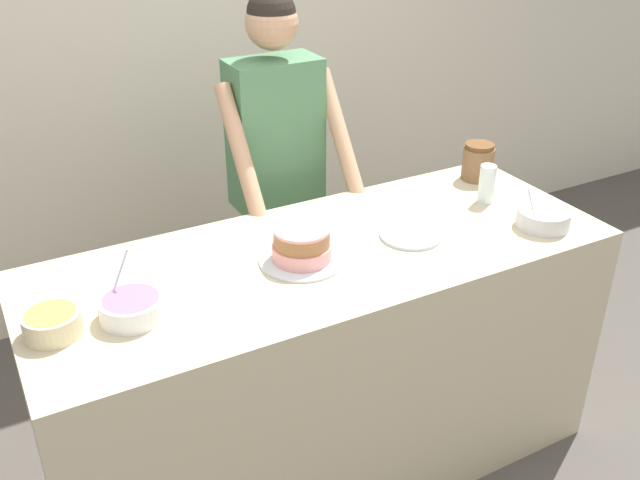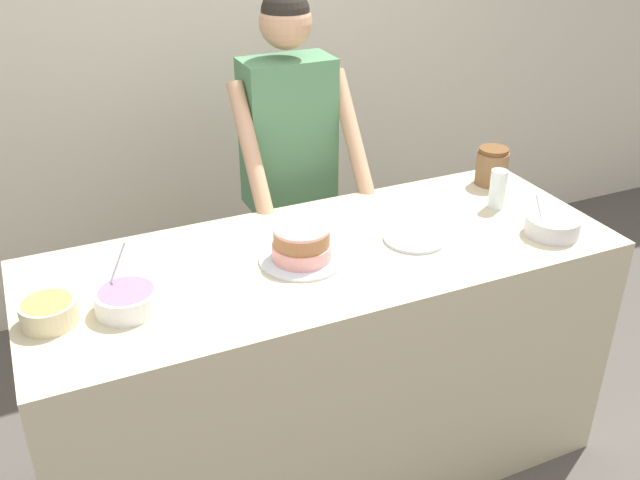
# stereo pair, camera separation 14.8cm
# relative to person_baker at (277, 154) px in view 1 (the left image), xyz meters

# --- Properties ---
(wall_back) EXTENTS (10.00, 0.05, 2.60)m
(wall_back) POSITION_rel_person_baker_xyz_m (-0.14, 0.82, 0.27)
(wall_back) COLOR beige
(wall_back) RESTS_ON ground_plane
(counter) EXTENTS (1.99, 0.76, 0.94)m
(counter) POSITION_rel_person_baker_xyz_m (-0.14, -0.66, -0.57)
(counter) COLOR #C6B793
(counter) RESTS_ON ground_plane
(person_baker) EXTENTS (0.49, 0.46, 1.69)m
(person_baker) POSITION_rel_person_baker_xyz_m (0.00, 0.00, 0.00)
(person_baker) COLOR #2D2D38
(person_baker) RESTS_ON ground_plane
(cake) EXTENTS (0.28, 0.28, 0.12)m
(cake) POSITION_rel_person_baker_xyz_m (-0.23, -0.68, -0.04)
(cake) COLOR silver
(cake) RESTS_ON counter
(frosting_bowl_purple) EXTENTS (0.19, 0.19, 0.18)m
(frosting_bowl_purple) POSITION_rel_person_baker_xyz_m (-0.81, -0.73, -0.06)
(frosting_bowl_purple) COLOR white
(frosting_bowl_purple) RESTS_ON counter
(frosting_bowl_white) EXTENTS (0.19, 0.19, 0.15)m
(frosting_bowl_white) POSITION_rel_person_baker_xyz_m (0.64, -0.87, -0.06)
(frosting_bowl_white) COLOR silver
(frosting_bowl_white) RESTS_ON counter
(frosting_bowl_olive) EXTENTS (0.16, 0.16, 0.07)m
(frosting_bowl_olive) POSITION_rel_person_baker_xyz_m (-1.02, -0.71, -0.06)
(frosting_bowl_olive) COLOR beige
(frosting_bowl_olive) RESTS_ON counter
(drinking_glass) EXTENTS (0.06, 0.06, 0.15)m
(drinking_glass) POSITION_rel_person_baker_xyz_m (0.59, -0.61, -0.02)
(drinking_glass) COLOR silver
(drinking_glass) RESTS_ON counter
(ceramic_plate) EXTENTS (0.22, 0.22, 0.01)m
(ceramic_plate) POSITION_rel_person_baker_xyz_m (0.18, -0.71, -0.09)
(ceramic_plate) COLOR silver
(ceramic_plate) RESTS_ON counter
(stoneware_jar) EXTENTS (0.13, 0.13, 0.15)m
(stoneware_jar) POSITION_rel_person_baker_xyz_m (0.71, -0.42, -0.02)
(stoneware_jar) COLOR brown
(stoneware_jar) RESTS_ON counter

